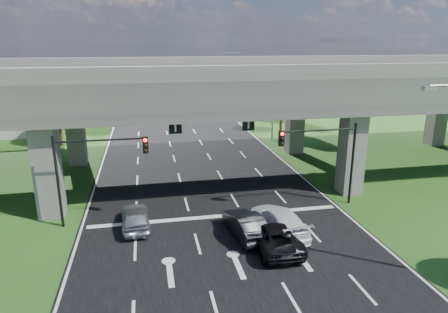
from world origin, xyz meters
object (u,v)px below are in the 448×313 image
object	(u,v)px
car_silver	(135,217)
signal_right	(326,150)
signal_left	(92,163)
streetlight_far	(270,91)
car_trailing	(274,235)
streetlight_beyond	(239,79)
car_dark	(246,225)
car_white	(278,221)

from	to	relation	value
car_silver	signal_right	bearing A→B (deg)	-179.07
signal_left	streetlight_far	distance (m)	26.95
car_trailing	car_silver	bearing A→B (deg)	-26.29
car_silver	streetlight_beyond	bearing A→B (deg)	-116.18
signal_right	car_dark	bearing A→B (deg)	-151.82
car_white	car_silver	bearing A→B (deg)	-22.90
streetlight_far	car_dark	world-z (taller)	streetlight_far
signal_right	signal_left	xyz separation A→B (m)	(-15.65, 0.00, 0.00)
streetlight_beyond	car_dark	distance (m)	40.90
streetlight_beyond	car_trailing	bearing A→B (deg)	-100.47
signal_right	car_white	size ratio (longest dim) A/B	1.10
car_dark	streetlight_far	bearing A→B (deg)	-117.79
car_silver	car_white	xyz separation A→B (m)	(8.72, -2.47, 0.06)
signal_left	streetlight_beyond	xyz separation A→B (m)	(17.92, 36.06, 1.66)
streetlight_far	streetlight_beyond	bearing A→B (deg)	90.00
signal_left	streetlight_far	bearing A→B (deg)	48.22
streetlight_beyond	car_white	bearing A→B (deg)	-99.73
signal_right	streetlight_far	world-z (taller)	streetlight_far
signal_right	streetlight_far	xyz separation A→B (m)	(2.27, 20.06, 1.66)
car_silver	car_trailing	size ratio (longest dim) A/B	0.82
car_silver	car_dark	size ratio (longest dim) A/B	0.94
signal_right	streetlight_beyond	distance (m)	36.17
streetlight_beyond	car_white	size ratio (longest dim) A/B	1.83
streetlight_far	car_white	size ratio (longest dim) A/B	1.83
streetlight_far	signal_right	bearing A→B (deg)	-96.47
streetlight_far	car_dark	bearing A→B (deg)	-110.63
car_trailing	signal_left	bearing A→B (deg)	-25.23
car_dark	signal_right	bearing A→B (deg)	-158.98
signal_right	car_silver	xyz separation A→B (m)	(-13.22, -1.03, -3.42)
streetlight_beyond	car_silver	size ratio (longest dim) A/B	2.32
car_silver	car_white	bearing A→B (deg)	160.69
streetlight_far	signal_left	bearing A→B (deg)	-131.78
signal_left	car_trailing	bearing A→B (deg)	-26.52
streetlight_far	car_white	world-z (taller)	streetlight_far
streetlight_beyond	signal_right	bearing A→B (deg)	-93.61
signal_left	signal_right	bearing A→B (deg)	0.00
car_silver	car_white	distance (m)	9.06
car_white	car_trailing	world-z (taller)	car_white
signal_right	car_trailing	bearing A→B (deg)	-136.09
car_silver	car_trailing	world-z (taller)	car_silver
streetlight_beyond	car_silver	distance (m)	40.51
streetlight_far	car_trailing	world-z (taller)	streetlight_far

